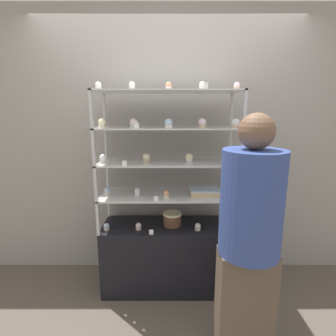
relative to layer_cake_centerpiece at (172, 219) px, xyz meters
name	(u,v)px	position (x,y,z in m)	size (l,w,h in m)	color
ground_plane	(168,285)	(-0.04, 0.01, -0.69)	(20.00, 20.00, 0.00)	brown
back_wall	(168,147)	(-0.04, 0.38, 0.61)	(8.00, 0.05, 2.60)	gray
display_base	(168,256)	(-0.04, 0.01, -0.37)	(1.19, 0.44, 0.63)	black
display_riser_lower	(168,196)	(-0.04, 0.01, 0.21)	(1.19, 0.44, 0.30)	#B7B7BC
display_riser_middle	(168,164)	(-0.04, 0.01, 0.51)	(1.19, 0.44, 0.30)	#B7B7BC
display_riser_upper	(168,129)	(-0.04, 0.01, 0.81)	(1.19, 0.44, 0.30)	#B7B7BC
display_riser_top	(168,93)	(-0.04, 0.01, 1.10)	(1.19, 0.44, 0.30)	#B7B7BC
layer_cake_centerpiece	(172,219)	(0.00, 0.00, 0.00)	(0.17, 0.17, 0.12)	brown
sheet_cake_frosted	(204,192)	(0.28, -0.02, 0.26)	(0.25, 0.18, 0.06)	#DBBC84
cupcake_0	(107,227)	(-0.58, -0.10, -0.03)	(0.05, 0.05, 0.06)	beige
cupcake_1	(139,226)	(-0.30, -0.09, -0.03)	(0.05, 0.05, 0.06)	#CCB28C
cupcake_2	(198,227)	(0.22, -0.10, -0.03)	(0.05, 0.05, 0.06)	beige
cupcake_3	(229,225)	(0.50, -0.06, -0.03)	(0.05, 0.05, 0.06)	#CCB28C
price_tag_0	(151,232)	(-0.18, -0.19, -0.04)	(0.04, 0.00, 0.04)	white
cupcake_4	(107,192)	(-0.57, -0.02, 0.27)	(0.05, 0.05, 0.07)	beige
cupcake_5	(137,192)	(-0.31, -0.04, 0.27)	(0.05, 0.05, 0.07)	white
cupcake_6	(166,194)	(-0.05, -0.10, 0.27)	(0.05, 0.05, 0.07)	beige
cupcake_7	(230,193)	(0.49, -0.06, 0.27)	(0.05, 0.05, 0.07)	#CCB28C
price_tag_1	(156,199)	(-0.14, -0.19, 0.26)	(0.04, 0.00, 0.04)	white
cupcake_8	(103,159)	(-0.58, -0.06, 0.57)	(0.06, 0.06, 0.08)	beige
cupcake_9	(147,158)	(-0.22, -0.03, 0.57)	(0.06, 0.06, 0.08)	#CCB28C
cupcake_10	(189,158)	(0.14, -0.02, 0.57)	(0.06, 0.06, 0.08)	white
cupcake_11	(231,158)	(0.50, -0.04, 0.57)	(0.06, 0.06, 0.08)	#CCB28C
price_tag_2	(124,163)	(-0.39, -0.19, 0.55)	(0.04, 0.00, 0.04)	white
cupcake_12	(102,123)	(-0.58, -0.05, 0.86)	(0.06, 0.06, 0.07)	beige
cupcake_13	(134,123)	(-0.32, -0.06, 0.86)	(0.06, 0.06, 0.07)	beige
cupcake_14	(169,124)	(-0.03, -0.09, 0.86)	(0.06, 0.06, 0.07)	white
cupcake_15	(202,123)	(0.24, -0.07, 0.86)	(0.06, 0.06, 0.07)	#CCB28C
cupcake_16	(235,124)	(0.50, -0.10, 0.86)	(0.06, 0.06, 0.07)	#CCB28C
price_tag_3	(137,126)	(-0.28, -0.19, 0.85)	(0.04, 0.00, 0.04)	white
cupcake_17	(98,86)	(-0.59, -0.06, 1.15)	(0.05, 0.05, 0.06)	white
cupcake_18	(132,86)	(-0.32, -0.07, 1.15)	(0.05, 0.05, 0.06)	white
cupcake_19	(169,86)	(-0.03, -0.04, 1.15)	(0.05, 0.05, 0.06)	white
cupcake_20	(202,86)	(0.23, -0.08, 1.15)	(0.05, 0.05, 0.06)	beige
cupcake_21	(237,86)	(0.51, -0.03, 1.15)	(0.05, 0.05, 0.06)	#CCB28C
price_tag_4	(206,86)	(0.24, -0.19, 1.14)	(0.04, 0.00, 0.04)	white
customer_figure	(249,236)	(0.47, -0.70, 0.19)	(0.38, 0.38, 1.64)	brown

